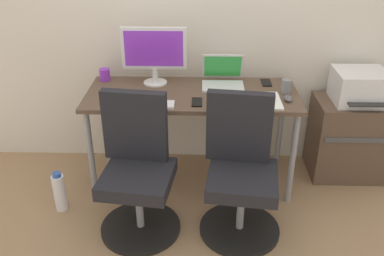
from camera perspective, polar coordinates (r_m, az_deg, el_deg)
ground_plane at (r=3.46m, az=0.02°, el=-6.84°), size 5.28×5.28×0.00m
back_wall at (r=3.31m, az=0.20°, el=16.20°), size 4.40×0.04×2.60m
desk at (r=3.12m, az=0.02°, el=3.49°), size 1.54×0.64×0.76m
office_chair_left at (r=2.80m, az=-7.35°, el=-5.88°), size 0.54×0.54×0.94m
office_chair_right at (r=2.78m, az=6.55°, el=-6.08°), size 0.54×0.54×0.94m
side_cabinet at (r=3.61m, az=20.40°, el=-1.23°), size 0.59×0.43×0.64m
printer at (r=3.43m, az=21.60°, el=5.20°), size 0.38×0.40×0.24m
water_bottle_on_floor at (r=3.21m, az=-17.37°, el=-8.21°), size 0.09×0.09×0.31m
desktop_monitor at (r=3.19m, az=-5.12°, el=10.18°), size 0.48×0.18×0.43m
open_laptop at (r=3.22m, az=4.16°, el=6.69°), size 0.31×0.29×0.22m
keyboard_by_monitor at (r=2.89m, az=-5.78°, el=3.14°), size 0.34×0.12×0.02m
keyboard_by_laptop at (r=3.06m, az=-8.59°, el=4.38°), size 0.34×0.12×0.02m
mouse_by_monitor at (r=2.93m, az=-10.90°, el=3.19°), size 0.06×0.10×0.03m
mouse_by_laptop at (r=3.03m, az=12.79°, el=3.89°), size 0.06×0.10×0.03m
coffee_mug at (r=3.38m, az=-11.65°, el=7.04°), size 0.08×0.08×0.09m
pen_cup at (r=3.14m, az=12.53°, el=5.48°), size 0.07×0.07×0.10m
phone_near_laptop at (r=2.93m, az=0.67°, el=3.50°), size 0.07×0.14×0.01m
phone_near_monitor at (r=3.31m, az=9.95°, el=6.02°), size 0.07×0.14×0.01m
paper_pile at (r=2.99m, az=9.86°, el=3.64°), size 0.21×0.30×0.01m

